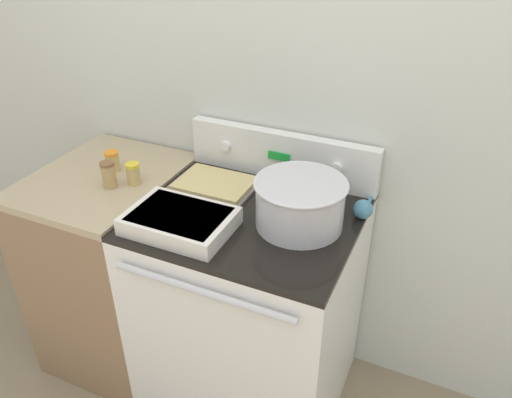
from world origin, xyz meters
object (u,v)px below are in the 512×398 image
mixing_bowl (300,201)px  spice_jar_orange_cap (112,161)px  spice_jar_yellow_cap (133,174)px  ladle (364,208)px  spice_jar_brown_cap (109,175)px  casserole_dish (180,220)px  baking_tray (215,184)px

mixing_bowl → spice_jar_orange_cap: (-0.82, 0.04, -0.04)m
mixing_bowl → spice_jar_yellow_cap: bearing=-178.8°
ladle → spice_jar_brown_cap: spice_jar_brown_cap is taller
spice_jar_yellow_cap → spice_jar_brown_cap: 0.09m
mixing_bowl → casserole_dish: mixing_bowl is taller
mixing_bowl → casserole_dish: size_ratio=0.90×
casserole_dish → ladle: (0.55, 0.34, -0.00)m
casserole_dish → spice_jar_orange_cap: spice_jar_orange_cap is taller
baking_tray → spice_jar_brown_cap: bearing=-152.6°
baking_tray → spice_jar_brown_cap: 0.41m
mixing_bowl → spice_jar_brown_cap: mixing_bowl is taller
casserole_dish → baking_tray: size_ratio=1.11×
spice_jar_brown_cap → spice_jar_orange_cap: 0.14m
ladle → spice_jar_brown_cap: size_ratio=2.55×
baking_tray → casserole_dish: bearing=-84.3°
mixing_bowl → spice_jar_orange_cap: bearing=177.0°
ladle → spice_jar_orange_cap: 1.02m
mixing_bowl → baking_tray: bearing=163.9°
baking_tray → spice_jar_yellow_cap: bearing=-156.2°
mixing_bowl → spice_jar_brown_cap: (-0.75, -0.07, -0.03)m
spice_jar_orange_cap → mixing_bowl: bearing=-3.0°
casserole_dish → spice_jar_orange_cap: (-0.46, 0.23, 0.02)m
mixing_bowl → ladle: 0.25m
ladle → spice_jar_brown_cap: bearing=-166.9°
ladle → spice_jar_yellow_cap: 0.88m
baking_tray → spice_jar_brown_cap: spice_jar_brown_cap is taller
ladle → spice_jar_orange_cap: (-1.01, -0.10, 0.02)m
spice_jar_yellow_cap → spice_jar_orange_cap: spice_jar_yellow_cap is taller
casserole_dish → spice_jar_yellow_cap: 0.36m
mixing_bowl → baking_tray: mixing_bowl is taller
casserole_dish → spice_jar_orange_cap: bearing=153.2°
mixing_bowl → ladle: (0.19, 0.15, -0.06)m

